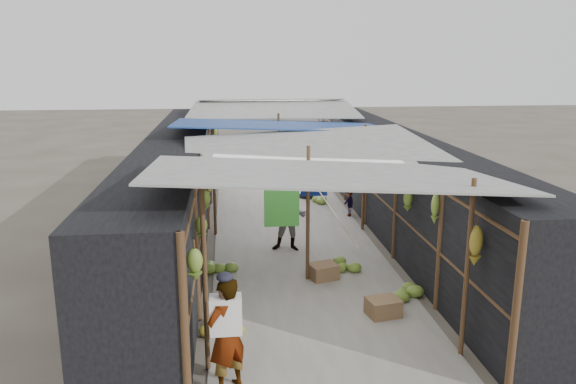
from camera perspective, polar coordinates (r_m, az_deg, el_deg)
name	(u,v)px	position (r m, az deg, el deg)	size (l,w,h in m)	color
ground	(337,362)	(8.27, 5.03, -16.80)	(80.00, 80.00, 0.00)	#6B6356
aisle_slab	(288,226)	(14.19, -0.02, -3.47)	(3.60, 16.00, 0.02)	#9E998E
stall_left	(177,185)	(13.88, -11.17, 0.75)	(1.40, 15.00, 2.30)	black
stall_right	(394,179)	(14.43, 10.71, 1.26)	(1.40, 15.00, 2.30)	black
crate_near	(383,308)	(9.55, 9.65, -11.51)	(0.51, 0.41, 0.31)	#946B4B
crate_mid	(323,272)	(10.89, 3.61, -8.09)	(0.52, 0.41, 0.31)	#946B4B
crate_back	(278,195)	(16.77, -1.05, -0.33)	(0.43, 0.35, 0.27)	#946B4B
black_basin	(308,195)	(17.00, 2.06, -0.32)	(0.57, 0.57, 0.17)	black
vendor_elderly	(226,335)	(7.33, -6.28, -14.22)	(0.56, 0.37, 1.53)	silver
shopper_blue	(289,217)	(12.24, 0.11, -2.52)	(0.76, 0.59, 1.55)	navy
vendor_seated	(348,202)	(15.01, 6.17, -1.05)	(0.51, 0.29, 0.79)	#4C4542
market_canopy	(288,130)	(13.99, -0.03, 6.35)	(5.62, 15.20, 2.77)	brown
hanging_bananas	(283,163)	(13.56, -0.48, 2.99)	(3.96, 14.32, 0.70)	olive
floor_bananas	(289,229)	(13.44, 0.15, -3.80)	(3.99, 10.95, 0.33)	olive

